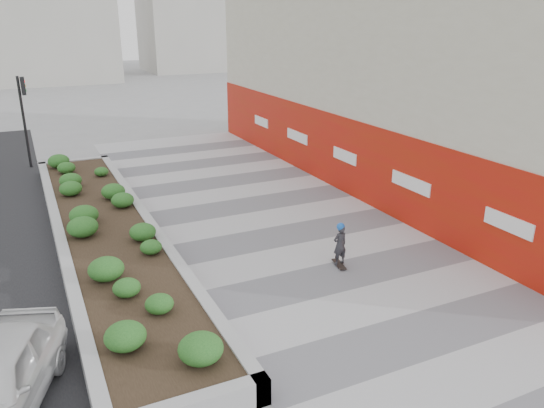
% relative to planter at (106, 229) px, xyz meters
% --- Properties ---
extents(ground, '(160.00, 160.00, 0.00)m').
position_rel_planter_xyz_m(ground, '(5.50, -7.00, -0.42)').
color(ground, gray).
rests_on(ground, ground).
extents(walkway, '(8.00, 36.00, 0.01)m').
position_rel_planter_xyz_m(walkway, '(5.50, -4.00, -0.41)').
color(walkway, '#A8A8AD').
rests_on(walkway, ground).
extents(building, '(6.04, 24.08, 8.00)m').
position_rel_planter_xyz_m(building, '(12.48, 1.98, 3.56)').
color(building, beige).
rests_on(building, ground).
extents(planter, '(3.00, 18.00, 0.90)m').
position_rel_planter_xyz_m(planter, '(0.00, 0.00, 0.00)').
color(planter, '#9E9EA0').
rests_on(planter, ground).
extents(traffic_signal_near, '(0.33, 0.28, 4.20)m').
position_rel_planter_xyz_m(traffic_signal_near, '(-1.73, 10.50, 2.34)').
color(traffic_signal_near, black).
rests_on(traffic_signal_near, ground).
extents(manhole_cover, '(0.44, 0.44, 0.01)m').
position_rel_planter_xyz_m(manhole_cover, '(6.00, -4.00, -0.42)').
color(manhole_cover, '#595654').
rests_on(manhole_cover, ground).
extents(skateboarder, '(0.44, 0.75, 1.32)m').
position_rel_planter_xyz_m(skateboarder, '(5.68, -4.67, 0.25)').
color(skateboarder, beige).
rests_on(skateboarder, ground).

